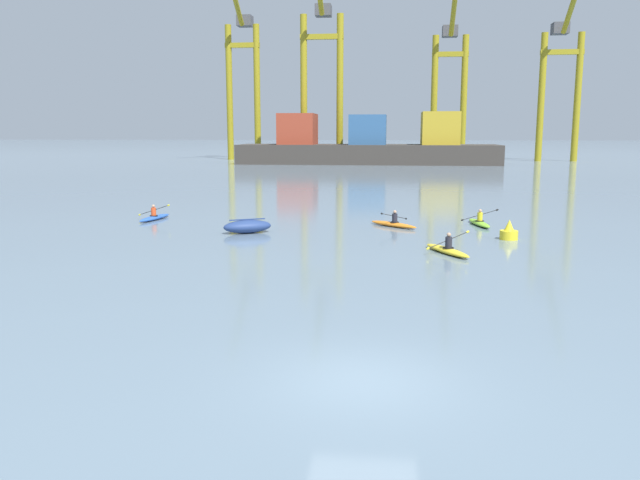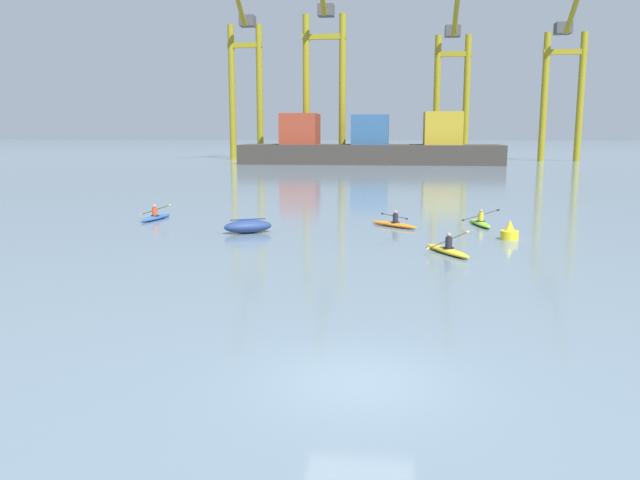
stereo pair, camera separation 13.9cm
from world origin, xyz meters
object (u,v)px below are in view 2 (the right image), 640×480
at_px(gantry_crane_west, 245,67).
at_px(capsized_dinghy, 248,226).
at_px(container_barge, 370,146).
at_px(channel_buoy, 510,232).
at_px(kayak_blue, 156,217).
at_px(gantry_crane_west_mid, 324,64).
at_px(kayak_orange, 394,224).
at_px(kayak_lime, 480,222).
at_px(gantry_crane_east_mid, 453,72).
at_px(kayak_yellow, 447,250).
at_px(gantry_crane_east, 565,72).

relative_size(gantry_crane_west, capsized_dinghy, 12.74).
relative_size(container_barge, channel_buoy, 43.32).
bearing_deg(capsized_dinghy, kayak_blue, 147.33).
height_order(gantry_crane_west_mid, kayak_orange, gantry_crane_west_mid).
xyz_separation_m(channel_buoy, kayak_orange, (-5.77, 3.70, -0.19)).
distance_m(container_barge, kayak_lime, 71.84).
height_order(gantry_crane_west, kayak_blue, gantry_crane_west).
height_order(container_barge, channel_buoy, container_barge).
xyz_separation_m(gantry_crane_east_mid, kayak_yellow, (-7.59, -94.76, -15.99)).
xyz_separation_m(gantry_crane_east, kayak_orange, (-29.47, -85.07, -15.73)).
distance_m(channel_buoy, kayak_lime, 4.88).
xyz_separation_m(gantry_crane_west, kayak_lime, (33.76, -83.97, -17.17)).
bearing_deg(kayak_yellow, gantry_crane_west, 108.57).
distance_m(gantry_crane_west, channel_buoy, 96.79).
height_order(container_barge, kayak_orange, container_barge).
xyz_separation_m(gantry_crane_east_mid, kayak_lime, (-5.04, -85.80, -15.99)).
bearing_deg(gantry_crane_east, channel_buoy, -104.95).
distance_m(gantry_crane_east_mid, kayak_orange, 88.92).
relative_size(container_barge, gantry_crane_west, 1.21).
bearing_deg(gantry_crane_east, kayak_orange, -109.11).
height_order(capsized_dinghy, kayak_blue, kayak_blue).
distance_m(container_barge, kayak_yellow, 80.48).
height_order(gantry_crane_west, capsized_dinghy, gantry_crane_west).
distance_m(gantry_crane_west, gantry_crane_east, 58.32).
bearing_deg(gantry_crane_west, gantry_crane_east_mid, 2.70).
distance_m(gantry_crane_west_mid, gantry_crane_east, 42.97).
bearing_deg(container_barge, gantry_crane_east, 20.69).
distance_m(container_barge, gantry_crane_east_mid, 24.39).
height_order(gantry_crane_east, channel_buoy, gantry_crane_east).
distance_m(channel_buoy, kayak_orange, 6.86).
distance_m(channel_buoy, kayak_yellow, 5.36).
bearing_deg(gantry_crane_east, gantry_crane_west, 180.00).
xyz_separation_m(gantry_crane_west, kayak_blue, (14.23, -83.89, -17.17)).
bearing_deg(gantry_crane_east, capsized_dinghy, -112.87).
xyz_separation_m(gantry_crane_west_mid, kayak_yellow, (15.35, -86.22, -16.96)).
xyz_separation_m(container_barge, capsized_dinghy, (-3.37, -75.48, -2.59)).
bearing_deg(kayak_blue, kayak_yellow, -28.05).
height_order(gantry_crane_west, kayak_orange, gantry_crane_west).
bearing_deg(gantry_crane_east_mid, kayak_blue, -106.00).
bearing_deg(gantry_crane_west, gantry_crane_east, -0.00).
bearing_deg(kayak_lime, kayak_yellow, -105.83).
xyz_separation_m(container_barge, gantry_crane_east, (33.86, 12.79, 12.96)).
bearing_deg(gantry_crane_east_mid, kayak_lime, -93.36).
distance_m(gantry_crane_east, kayak_orange, 91.40).
relative_size(channel_buoy, kayak_yellow, 0.30).
relative_size(gantry_crane_west, channel_buoy, 35.83).
xyz_separation_m(kayak_lime, kayak_blue, (-19.53, 0.09, 0.00)).
bearing_deg(kayak_orange, gantry_crane_east, 70.89).
xyz_separation_m(gantry_crane_west, kayak_orange, (28.83, -85.08, -17.17)).
bearing_deg(gantry_crane_east_mid, container_barge, -134.50).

